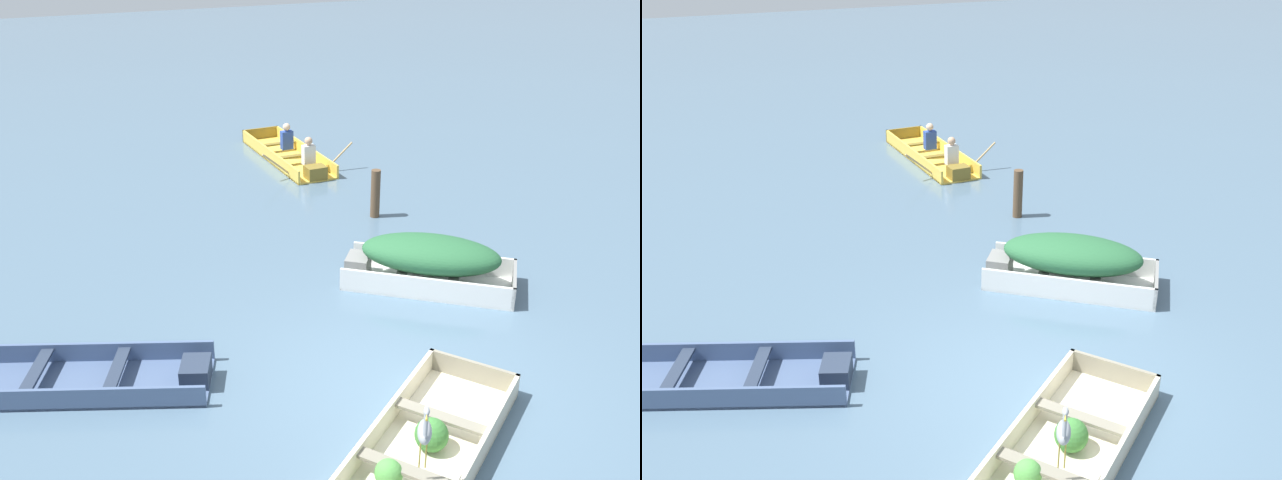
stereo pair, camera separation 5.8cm
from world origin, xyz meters
TOP-DOWN VIEW (x-y plane):
  - ground_plane at (0.00, 0.00)m, footprint 80.00×80.00m
  - dinghy_cream_foreground at (-0.59, -1.35)m, footprint 3.33×2.84m
  - skiff_white_near_moored at (1.75, 2.13)m, footprint 2.74×2.52m
  - skiff_slate_blue_mid_moored at (-3.57, 1.64)m, footprint 3.46×2.24m
  - rowboat_yellow_with_crew at (2.19, 8.85)m, footprint 2.23×3.66m
  - heron_on_dinghy at (-0.83, -1.77)m, footprint 0.32×0.42m
  - mooring_post at (2.37, 4.99)m, footprint 0.18×0.18m

SIDE VIEW (x-z plane):
  - ground_plane at x=0.00m, z-range 0.00..0.00m
  - skiff_slate_blue_mid_moored at x=-3.57m, z-range -0.05..0.25m
  - dinghy_cream_foreground at x=-0.59m, z-range -0.08..0.33m
  - rowboat_yellow_with_crew at x=2.19m, z-range -0.28..0.62m
  - skiff_white_near_moored at x=1.75m, z-range 0.05..0.88m
  - mooring_post at x=2.37m, z-range 0.00..0.96m
  - heron_on_dinghy at x=-0.83m, z-range 0.46..1.30m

